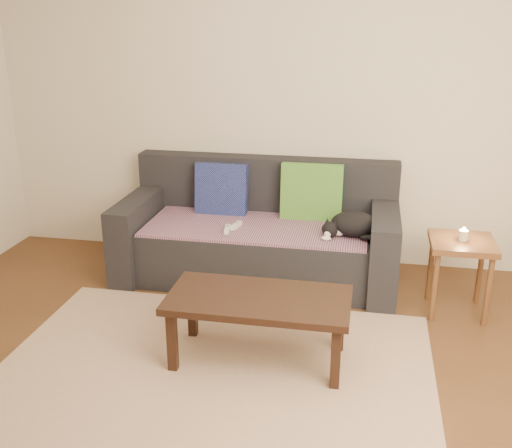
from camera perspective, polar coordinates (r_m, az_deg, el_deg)
name	(u,v)px	position (r m, az deg, el deg)	size (l,w,h in m)	color
ground	(206,389)	(3.43, -4.80, -15.35)	(4.50, 4.50, 0.00)	brown
back_wall	(269,101)	(4.82, 1.25, 11.64)	(4.50, 0.04, 2.60)	beige
sofa	(259,237)	(4.65, 0.27, -1.26)	(2.10, 0.94, 0.87)	#232328
throw_blanket	(257,226)	(4.52, 0.05, -0.23)	(1.66, 0.74, 0.02)	#44294E
cushion_navy	(222,189)	(4.77, -3.30, 3.32)	(0.41, 0.10, 0.41)	#101745
cushion_green	(312,194)	(4.65, 5.33, 2.84)	(0.47, 0.12, 0.47)	#0E5B35
cat	(352,225)	(4.33, 9.14, -0.06)	(0.42, 0.31, 0.18)	black
wii_remote_a	(227,229)	(4.40, -2.75, -0.49)	(0.15, 0.04, 0.03)	white
wii_remote_b	(236,225)	(4.47, -1.89, -0.14)	(0.15, 0.04, 0.03)	white
side_table	(461,253)	(4.25, 18.96, -2.64)	(0.42, 0.42, 0.53)	brown
candle	(463,235)	(4.20, 19.15, -1.00)	(0.06, 0.06, 0.09)	beige
rug	(213,372)	(3.55, -4.14, -13.92)	(2.50, 1.80, 0.01)	tan
coffee_table	(259,305)	(3.47, 0.25, -7.71)	(1.05, 0.53, 0.42)	black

